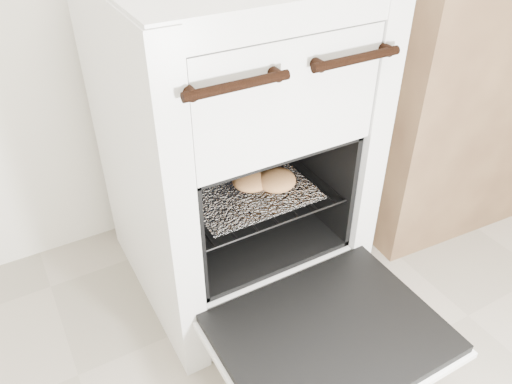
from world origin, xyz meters
TOP-DOWN VIEW (x-y plane):
  - stove at (-0.15, 1.19)m, footprint 0.56×0.62m
  - oven_door at (-0.15, 0.72)m, footprint 0.50×0.39m
  - oven_rack at (-0.15, 1.13)m, footprint 0.41×0.39m
  - foil_sheet at (-0.15, 1.11)m, footprint 0.32×0.28m
  - baked_rolls at (-0.10, 1.11)m, footprint 0.22×0.24m
  - counter at (0.76, 1.24)m, footprint 0.94×0.66m

SIDE VIEW (x-z plane):
  - oven_door at x=-0.15m, z-range 0.17..0.20m
  - oven_rack at x=-0.15m, z-range 0.34..0.35m
  - foil_sheet at x=-0.15m, z-range 0.35..0.36m
  - baked_rolls at x=-0.10m, z-range 0.35..0.40m
  - stove at x=-0.15m, z-range -0.01..0.85m
  - counter at x=0.76m, z-range 0.00..0.90m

